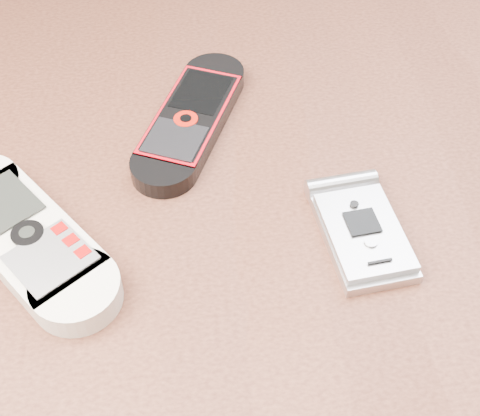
# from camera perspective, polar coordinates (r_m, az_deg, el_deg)

# --- Properties ---
(table) EXTENTS (1.20, 0.80, 0.75)m
(table) POSITION_cam_1_polar(r_m,az_deg,el_deg) (0.55, -0.53, -8.06)
(table) COLOR black
(table) RESTS_ON ground
(nokia_white) EXTENTS (0.15, 0.17, 0.02)m
(nokia_white) POSITION_cam_1_polar(r_m,az_deg,el_deg) (0.46, -17.85, -2.33)
(nokia_white) COLOR silver
(nokia_white) RESTS_ON table
(nokia_black_red) EXTENTS (0.11, 0.17, 0.02)m
(nokia_black_red) POSITION_cam_1_polar(r_m,az_deg,el_deg) (0.52, -4.21, 7.61)
(nokia_black_red) COLOR black
(nokia_black_red) RESTS_ON table
(motorola_razr) EXTENTS (0.06, 0.10, 0.02)m
(motorola_razr) POSITION_cam_1_polar(r_m,az_deg,el_deg) (0.45, 10.40, -1.98)
(motorola_razr) COLOR #BCBCC1
(motorola_razr) RESTS_ON table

